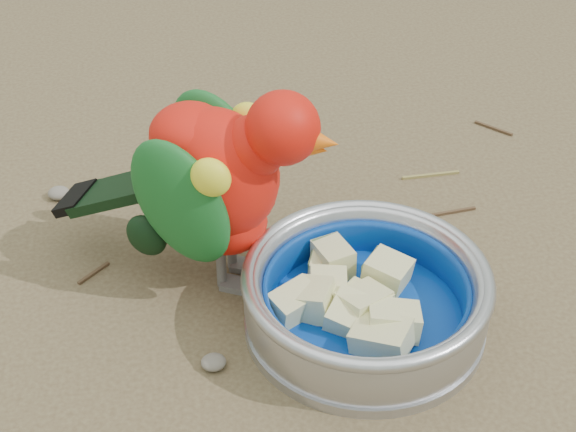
{
  "coord_description": "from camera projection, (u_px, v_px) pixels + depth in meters",
  "views": [
    {
      "loc": [
        -0.03,
        -0.45,
        0.55
      ],
      "look_at": [
        0.06,
        0.15,
        0.08
      ],
      "focal_mm": 55.0,
      "sensor_mm": 36.0,
      "label": 1
    }
  ],
  "objects": [
    {
      "name": "ground",
      "position": [
        244.0,
        418.0,
        0.69
      ],
      "size": [
        60.0,
        60.0,
        0.0
      ],
      "primitive_type": "plane",
      "color": "brown"
    },
    {
      "name": "food_bowl",
      "position": [
        364.0,
        319.0,
        0.77
      ],
      "size": [
        0.21,
        0.21,
        0.02
      ],
      "primitive_type": "cylinder",
      "color": "#B2B2BA",
      "rests_on": "ground"
    },
    {
      "name": "bowl_wall",
      "position": [
        366.0,
        294.0,
        0.75
      ],
      "size": [
        0.21,
        0.21,
        0.04
      ],
      "primitive_type": null,
      "color": "#B2B2BA",
      "rests_on": "food_bowl"
    },
    {
      "name": "fruit_wedges",
      "position": [
        366.0,
        300.0,
        0.75
      ],
      "size": [
        0.13,
        0.13,
        0.03
      ],
      "primitive_type": null,
      "color": "beige",
      "rests_on": "food_bowl"
    },
    {
      "name": "lory_parrot",
      "position": [
        218.0,
        190.0,
        0.77
      ],
      "size": [
        0.27,
        0.21,
        0.19
      ],
      "primitive_type": null,
      "rotation": [
        0.0,
        0.0,
        -2.01
      ],
      "color": "red",
      "rests_on": "ground"
    },
    {
      "name": "ground_debris",
      "position": [
        267.0,
        400.0,
        0.7
      ],
      "size": [
        0.9,
        0.8,
        0.01
      ],
      "primitive_type": null,
      "color": "olive",
      "rests_on": "ground"
    }
  ]
}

